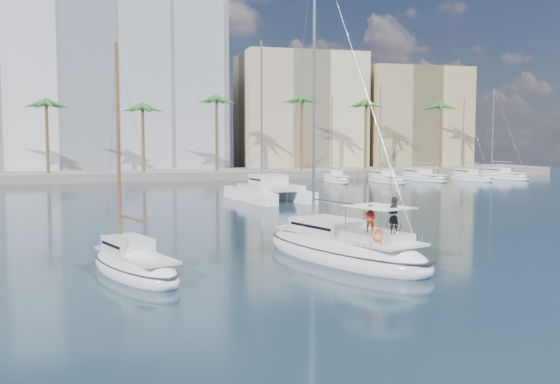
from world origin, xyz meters
name	(u,v)px	position (x,y,z in m)	size (l,w,h in m)	color
ground	(296,249)	(0.00, 0.00, 0.00)	(160.00, 160.00, 0.00)	black
quay	(175,174)	(0.00, 61.00, 0.60)	(120.00, 14.00, 1.20)	gray
building_modern	(90,87)	(-12.00, 73.00, 14.00)	(42.00, 16.00, 28.00)	silver
building_beige	(299,114)	(22.00, 70.00, 10.00)	(20.00, 14.00, 20.00)	beige
building_tan_right	(411,121)	(42.00, 68.00, 9.00)	(18.00, 12.00, 18.00)	tan
palm_centre	(177,107)	(0.00, 57.00, 10.28)	(3.60, 3.60, 12.30)	brown
palm_right	(398,110)	(34.00, 57.00, 10.28)	(3.60, 3.60, 12.30)	brown
main_sloop	(343,249)	(1.38, -3.43, 0.53)	(7.17, 12.07, 17.08)	white
small_sloop	(134,266)	(-8.76, -4.21, 0.41)	(4.83, 7.94, 10.89)	white
catamaran	(269,189)	(5.15, 25.65, 1.10)	(6.97, 11.15, 15.35)	white
seagull	(313,227)	(1.18, 0.67, 1.07)	(1.16, 0.50, 0.21)	silver
moored_yacht_a	(335,182)	(20.00, 47.00, 0.00)	(2.72, 9.35, 11.90)	white
moored_yacht_b	(386,182)	(26.50, 45.00, 0.00)	(3.14, 10.78, 13.72)	white
moored_yacht_c	(422,180)	(33.00, 47.00, 0.00)	(3.55, 12.21, 15.54)	white
moored_yacht_d	(471,181)	(39.50, 45.00, 0.00)	(2.72, 9.35, 11.90)	white
moored_yacht_e	(502,179)	(46.00, 47.00, 0.00)	(3.14, 10.78, 13.72)	white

